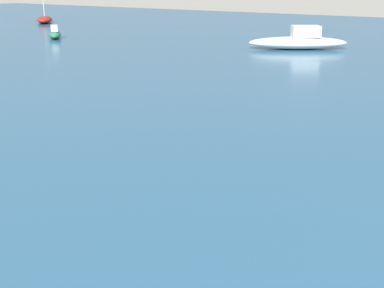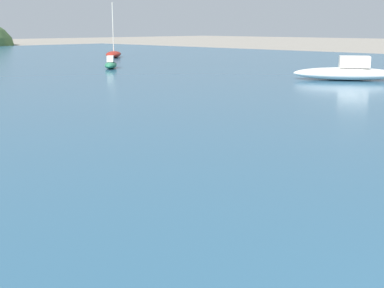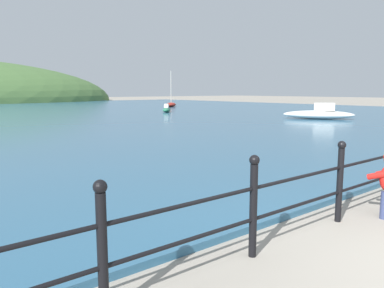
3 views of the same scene
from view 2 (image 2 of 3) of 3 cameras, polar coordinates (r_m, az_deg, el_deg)
name	(u,v)px [view 2 (image 2 of 3)]	position (r m, az deg, el deg)	size (l,w,h in m)	color
boat_blue_hull	(113,54)	(40.95, -8.38, 9.48)	(3.02, 3.05, 4.02)	maroon
boat_mid_harbor	(111,64)	(30.05, -8.66, 8.40)	(1.87, 1.96, 0.71)	#287551
boat_far_left	(347,72)	(24.14, 16.17, 7.36)	(3.75, 4.53, 1.03)	silver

